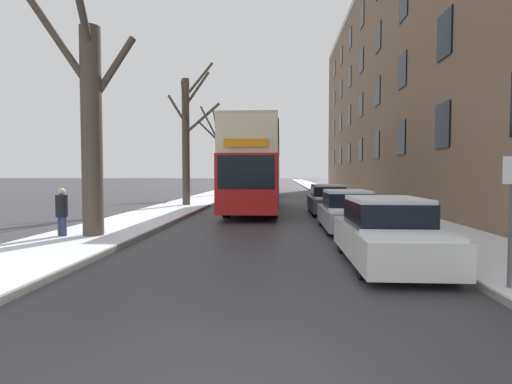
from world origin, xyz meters
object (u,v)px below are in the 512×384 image
at_px(bare_tree_left_0, 91,122).
at_px(bare_tree_left_1, 187,135).
at_px(parked_car_1, 347,212).
at_px(pedestrian_left_sidewalk, 62,212).
at_px(parked_car_0, 388,234).
at_px(oncoming_van, 265,182).
at_px(parked_car_2, 328,200).
at_px(street_sign_post, 511,215).
at_px(bare_tree_left_2, 218,154).
at_px(double_decker_bus, 255,164).

distance_m(bare_tree_left_0, bare_tree_left_1, 11.72).
relative_size(bare_tree_left_0, parked_car_1, 1.79).
bearing_deg(pedestrian_left_sidewalk, parked_car_0, 12.53).
relative_size(parked_car_1, oncoming_van, 0.72).
bearing_deg(pedestrian_left_sidewalk, parked_car_2, 72.96).
bearing_deg(street_sign_post, parked_car_0, 120.66).
bearing_deg(oncoming_van, parked_car_2, -76.02).
height_order(parked_car_1, street_sign_post, street_sign_post).
bearing_deg(bare_tree_left_2, double_decker_bus, -71.98).
relative_size(bare_tree_left_0, pedestrian_left_sidewalk, 4.74).
bearing_deg(double_decker_bus, bare_tree_left_2, 108.02).
height_order(bare_tree_left_2, parked_car_1, bare_tree_left_2).
distance_m(bare_tree_left_0, parked_car_1, 8.81).
height_order(bare_tree_left_0, street_sign_post, bare_tree_left_0).
relative_size(parked_car_0, pedestrian_left_sidewalk, 2.67).
distance_m(double_decker_bus, parked_car_2, 4.35).
xyz_separation_m(double_decker_bus, street_sign_post, (5.04, -14.73, -1.19)).
bearing_deg(parked_car_2, pedestrian_left_sidewalk, -135.19).
bearing_deg(bare_tree_left_0, parked_car_0, -18.30).
distance_m(bare_tree_left_2, parked_car_1, 21.13).
distance_m(bare_tree_left_0, bare_tree_left_2, 22.09).
bearing_deg(bare_tree_left_1, pedestrian_left_sidewalk, -94.54).
bearing_deg(street_sign_post, bare_tree_left_1, 118.91).
bearing_deg(pedestrian_left_sidewalk, parked_car_1, 45.91).
xyz_separation_m(double_decker_bus, oncoming_van, (0.00, 13.52, -1.29)).
bearing_deg(double_decker_bus, parked_car_2, -19.75).
bearing_deg(pedestrian_left_sidewalk, bare_tree_left_0, 39.71).
height_order(bare_tree_left_1, street_sign_post, bare_tree_left_1).
height_order(double_decker_bus, parked_car_0, double_decker_bus).
height_order(parked_car_0, street_sign_post, street_sign_post).
xyz_separation_m(parked_car_0, parked_car_2, (0.00, 11.14, -0.01)).
bearing_deg(bare_tree_left_2, parked_car_1, -68.46).
xyz_separation_m(bare_tree_left_1, double_decker_bus, (4.11, -1.84, -1.71)).
relative_size(bare_tree_left_0, oncoming_van, 1.29).
xyz_separation_m(pedestrian_left_sidewalk, street_sign_post, (10.09, -4.71, 0.47)).
distance_m(parked_car_0, pedestrian_left_sidewalk, 9.09).
xyz_separation_m(oncoming_van, pedestrian_left_sidewalk, (-5.06, -23.55, -0.37)).
distance_m(bare_tree_left_0, oncoming_van, 23.86).
bearing_deg(street_sign_post, parked_car_2, 95.71).
height_order(parked_car_1, parked_car_2, parked_car_2).
height_order(bare_tree_left_2, oncoming_van, bare_tree_left_2).
bearing_deg(parked_car_0, pedestrian_left_sidewalk, 164.39).
height_order(double_decker_bus, parked_car_2, double_decker_bus).
relative_size(parked_car_0, parked_car_1, 1.01).
height_order(pedestrian_left_sidewalk, street_sign_post, street_sign_post).
xyz_separation_m(parked_car_2, pedestrian_left_sidewalk, (-8.75, -8.70, 0.20)).
distance_m(bare_tree_left_0, parked_car_0, 8.80).
relative_size(bare_tree_left_1, oncoming_van, 1.55).
relative_size(parked_car_1, street_sign_post, 1.81).
relative_size(bare_tree_left_2, double_decker_bus, 0.68).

